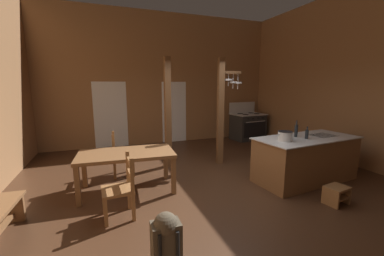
{
  "coord_description": "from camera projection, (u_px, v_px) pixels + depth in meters",
  "views": [
    {
      "loc": [
        -1.91,
        -3.85,
        1.96
      ],
      "look_at": [
        -0.11,
        0.98,
        1.03
      ],
      "focal_mm": 22.5,
      "sensor_mm": 36.0,
      "label": 1
    }
  ],
  "objects": [
    {
      "name": "ground_plane",
      "position": [
        216.0,
        192.0,
        4.56
      ],
      "size": [
        8.32,
        8.9,
        0.1
      ],
      "primitive_type": "cube",
      "color": "#422819"
    },
    {
      "name": "wall_back",
      "position": [
        162.0,
        80.0,
        7.97
      ],
      "size": [
        8.32,
        0.14,
        4.24
      ],
      "primitive_type": "cube",
      "color": "#93663F",
      "rests_on": "ground_plane"
    },
    {
      "name": "wall_right",
      "position": [
        369.0,
        77.0,
        5.49
      ],
      "size": [
        0.14,
        8.9,
        4.24
      ],
      "primitive_type": "cube",
      "color": "#93663F",
      "rests_on": "ground_plane"
    },
    {
      "name": "glazed_door_back_left",
      "position": [
        111.0,
        115.0,
        7.52
      ],
      "size": [
        1.0,
        0.01,
        2.05
      ],
      "primitive_type": "cube",
      "color": "white",
      "rests_on": "ground_plane"
    },
    {
      "name": "glazed_panel_back_right",
      "position": [
        174.0,
        112.0,
        8.23
      ],
      "size": [
        0.84,
        0.01,
        2.05
      ],
      "primitive_type": "cube",
      "color": "white",
      "rests_on": "ground_plane"
    },
    {
      "name": "kitchen_island",
      "position": [
        305.0,
        159.0,
        4.94
      ],
      "size": [
        2.24,
        1.16,
        0.91
      ],
      "color": "brown",
      "rests_on": "ground_plane"
    },
    {
      "name": "stove_range",
      "position": [
        248.0,
        126.0,
        8.68
      ],
      "size": [
        1.22,
        0.92,
        1.32
      ],
      "color": "#282828",
      "rests_on": "ground_plane"
    },
    {
      "name": "support_post_with_pot_rack",
      "position": [
        222.0,
        108.0,
        5.87
      ],
      "size": [
        0.6,
        0.25,
        2.59
      ],
      "color": "brown",
      "rests_on": "ground_plane"
    },
    {
      "name": "support_post_center",
      "position": [
        168.0,
        113.0,
        5.64
      ],
      "size": [
        0.14,
        0.14,
        2.59
      ],
      "color": "brown",
      "rests_on": "ground_plane"
    },
    {
      "name": "step_stool",
      "position": [
        336.0,
        194.0,
        3.99
      ],
      "size": [
        0.4,
        0.33,
        0.3
      ],
      "color": "olive",
      "rests_on": "ground_plane"
    },
    {
      "name": "dining_table",
      "position": [
        127.0,
        157.0,
        4.41
      ],
      "size": [
        1.76,
        1.01,
        0.74
      ],
      "color": "brown",
      "rests_on": "ground_plane"
    },
    {
      "name": "ladderback_chair_near_window",
      "position": [
        121.0,
        155.0,
        5.22
      ],
      "size": [
        0.46,
        0.46,
        0.95
      ],
      "color": "olive",
      "rests_on": "ground_plane"
    },
    {
      "name": "ladderback_chair_by_post",
      "position": [
        121.0,
        188.0,
        3.55
      ],
      "size": [
        0.46,
        0.46,
        0.95
      ],
      "color": "olive",
      "rests_on": "ground_plane"
    },
    {
      "name": "backpack",
      "position": [
        166.0,
        237.0,
        2.64
      ],
      "size": [
        0.32,
        0.31,
        0.6
      ],
      "color": "#4C4233",
      "rests_on": "ground_plane"
    },
    {
      "name": "stockpot_on_counter",
      "position": [
        285.0,
        136.0,
        4.54
      ],
      "size": [
        0.34,
        0.27,
        0.19
      ],
      "color": "silver",
      "rests_on": "kitchen_island"
    },
    {
      "name": "mixing_bowl_on_counter",
      "position": [
        285.0,
        136.0,
        4.84
      ],
      "size": [
        0.17,
        0.17,
        0.06
      ],
      "color": "silver",
      "rests_on": "kitchen_island"
    },
    {
      "name": "bottle_tall_on_counter",
      "position": [
        296.0,
        130.0,
        4.89
      ],
      "size": [
        0.06,
        0.06,
        0.34
      ],
      "color": "#1E2328",
      "rests_on": "kitchen_island"
    },
    {
      "name": "bottle_short_on_counter",
      "position": [
        307.0,
        134.0,
        4.71
      ],
      "size": [
        0.06,
        0.06,
        0.25
      ],
      "color": "#1E2328",
      "rests_on": "kitchen_island"
    }
  ]
}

